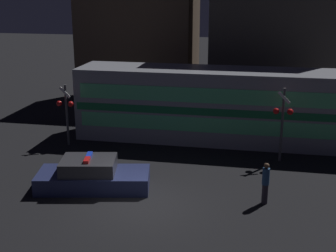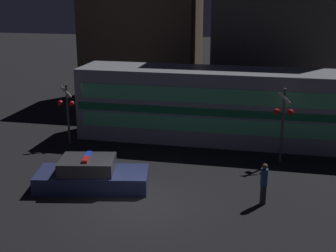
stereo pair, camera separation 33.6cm
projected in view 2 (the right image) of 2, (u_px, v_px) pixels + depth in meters
ground_plane at (141, 205)px, 17.16m from camera, size 120.00×120.00×0.00m
train at (227, 106)px, 23.93m from camera, size 15.28×3.00×3.70m
police_car at (91, 176)px, 18.56m from camera, size 4.66×2.64×1.35m
pedestrian at (264, 183)px, 17.04m from camera, size 0.27×0.27×1.59m
crossing_signal_near at (283, 119)px, 20.83m from camera, size 0.89×0.34×3.41m
crossing_signal_far at (67, 109)px, 23.27m from camera, size 0.89×0.34×3.09m
building_left at (143, 47)px, 32.27m from camera, size 7.56×5.25×7.39m
building_center at (281, 25)px, 28.63m from camera, size 8.04×5.01×10.89m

